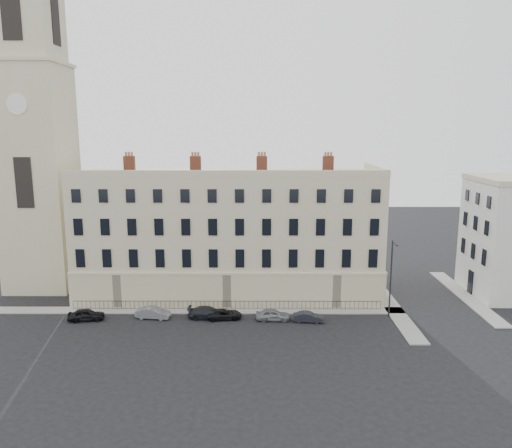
# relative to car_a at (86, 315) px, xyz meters

# --- Properties ---
(ground) EXTENTS (160.00, 160.00, 0.00)m
(ground) POSITION_rel_car_a_xyz_m (20.90, -2.18, -0.65)
(ground) COLOR black
(ground) RESTS_ON ground
(terrace) EXTENTS (36.22, 12.22, 17.00)m
(terrace) POSITION_rel_car_a_xyz_m (14.94, 9.79, 6.85)
(terrace) COLOR #C7B994
(terrace) RESTS_ON ground
(church_tower) EXTENTS (8.00, 8.13, 44.00)m
(church_tower) POSITION_rel_car_a_xyz_m (-9.10, 11.82, 18.01)
(church_tower) COLOR #C7B994
(church_tower) RESTS_ON ground
(pavement_terrace) EXTENTS (48.00, 2.00, 0.12)m
(pavement_terrace) POSITION_rel_car_a_xyz_m (10.90, 2.82, -0.59)
(pavement_terrace) COLOR gray
(pavement_terrace) RESTS_ON ground
(pavement_east_return) EXTENTS (2.00, 24.00, 0.12)m
(pavement_east_return) POSITION_rel_car_a_xyz_m (33.90, 5.82, -0.59)
(pavement_east_return) COLOR gray
(pavement_east_return) RESTS_ON ground
(pavement_adjacent) EXTENTS (2.00, 20.00, 0.12)m
(pavement_adjacent) POSITION_rel_car_a_xyz_m (43.90, 7.82, -0.59)
(pavement_adjacent) COLOR gray
(pavement_adjacent) RESTS_ON ground
(railings) EXTENTS (35.00, 0.04, 0.96)m
(railings) POSITION_rel_car_a_xyz_m (14.90, 3.22, -0.09)
(railings) COLOR black
(railings) RESTS_ON ground
(car_a) EXTENTS (3.99, 2.13, 1.29)m
(car_a) POSITION_rel_car_a_xyz_m (0.00, 0.00, 0.00)
(car_a) COLOR black
(car_a) RESTS_ON ground
(car_b) EXTENTS (3.91, 1.85, 1.24)m
(car_b) POSITION_rel_car_a_xyz_m (7.06, 0.63, -0.03)
(car_b) COLOR slate
(car_b) RESTS_ON ground
(car_c) EXTENTS (4.43, 1.87, 1.27)m
(car_c) POSITION_rel_car_a_xyz_m (13.04, 0.67, -0.01)
(car_c) COLOR black
(car_c) RESTS_ON ground
(car_d) EXTENTS (4.01, 2.22, 1.06)m
(car_d) POSITION_rel_car_a_xyz_m (14.81, 0.48, -0.11)
(car_d) COLOR black
(car_d) RESTS_ON ground
(car_e) EXTENTS (3.69, 1.49, 1.26)m
(car_e) POSITION_rel_car_a_xyz_m (20.06, 0.09, -0.02)
(car_e) COLOR gray
(car_e) RESTS_ON ground
(car_f) EXTENTS (3.40, 1.53, 1.08)m
(car_f) POSITION_rel_car_a_xyz_m (23.81, -0.34, -0.10)
(car_f) COLOR #1F222A
(car_f) RESTS_ON ground
(streetlamp) EXTENTS (0.20, 1.86, 8.61)m
(streetlamp) POSITION_rel_car_a_xyz_m (32.77, 0.99, 4.13)
(streetlamp) COLOR #29292E
(streetlamp) RESTS_ON ground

